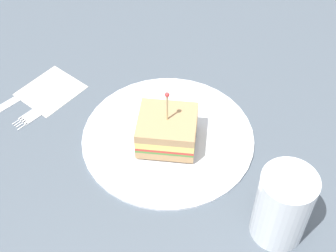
{
  "coord_description": "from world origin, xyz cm",
  "views": [
    {
      "loc": [
        -50.82,
        -5.09,
        59.44
      ],
      "look_at": [
        0.0,
        0.0,
        2.87
      ],
      "focal_mm": 52.73,
      "sensor_mm": 36.0,
      "label": 1
    }
  ],
  "objects_px": {
    "sandwich_half_center": "(165,130)",
    "knife": "(26,93)",
    "plate": "(168,136)",
    "napkin": "(51,91)",
    "drink_glass": "(282,208)",
    "fork": "(40,110)"
  },
  "relations": [
    {
      "from": "plate",
      "to": "napkin",
      "type": "bearing_deg",
      "value": 67.76
    },
    {
      "from": "sandwich_half_center",
      "to": "plate",
      "type": "bearing_deg",
      "value": -13.27
    },
    {
      "from": "sandwich_half_center",
      "to": "drink_glass",
      "type": "height_order",
      "value": "drink_glass"
    },
    {
      "from": "sandwich_half_center",
      "to": "napkin",
      "type": "distance_m",
      "value": 0.24
    },
    {
      "from": "drink_glass",
      "to": "knife",
      "type": "height_order",
      "value": "drink_glass"
    },
    {
      "from": "fork",
      "to": "sandwich_half_center",
      "type": "bearing_deg",
      "value": -103.5
    },
    {
      "from": "fork",
      "to": "knife",
      "type": "xyz_separation_m",
      "value": [
        0.04,
        0.04,
        0.0
      ]
    },
    {
      "from": "drink_glass",
      "to": "fork",
      "type": "distance_m",
      "value": 0.43
    },
    {
      "from": "sandwich_half_center",
      "to": "drink_glass",
      "type": "bearing_deg",
      "value": -129.31
    },
    {
      "from": "napkin",
      "to": "knife",
      "type": "bearing_deg",
      "value": 106.01
    },
    {
      "from": "plate",
      "to": "knife",
      "type": "height_order",
      "value": "plate"
    },
    {
      "from": "drink_glass",
      "to": "napkin",
      "type": "xyz_separation_m",
      "value": [
        0.24,
        0.38,
        -0.05
      ]
    },
    {
      "from": "napkin",
      "to": "fork",
      "type": "height_order",
      "value": "fork"
    },
    {
      "from": "napkin",
      "to": "knife",
      "type": "height_order",
      "value": "knife"
    },
    {
      "from": "plate",
      "to": "sandwich_half_center",
      "type": "xyz_separation_m",
      "value": [
        -0.01,
        0.0,
        0.03
      ]
    },
    {
      "from": "plate",
      "to": "sandwich_half_center",
      "type": "bearing_deg",
      "value": 166.73
    },
    {
      "from": "drink_glass",
      "to": "napkin",
      "type": "height_order",
      "value": "drink_glass"
    },
    {
      "from": "plate",
      "to": "knife",
      "type": "distance_m",
      "value": 0.27
    },
    {
      "from": "plate",
      "to": "drink_glass",
      "type": "bearing_deg",
      "value": -132.42
    },
    {
      "from": "sandwich_half_center",
      "to": "knife",
      "type": "relative_size",
      "value": 0.93
    },
    {
      "from": "drink_glass",
      "to": "fork",
      "type": "bearing_deg",
      "value": 63.84
    },
    {
      "from": "napkin",
      "to": "plate",
      "type": "bearing_deg",
      "value": -112.24
    }
  ]
}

